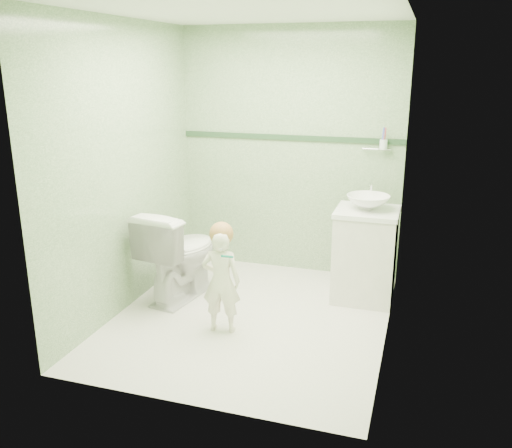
% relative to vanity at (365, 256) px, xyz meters
% --- Properties ---
extents(ground, '(2.50, 2.50, 0.00)m').
position_rel_vanity_xyz_m(ground, '(-0.84, -0.70, -0.40)').
color(ground, silver).
rests_on(ground, ground).
extents(room_shell, '(2.50, 2.54, 2.40)m').
position_rel_vanity_xyz_m(room_shell, '(-0.84, -0.70, 0.80)').
color(room_shell, '#7BA172').
rests_on(room_shell, ground).
extents(trim_stripe, '(2.20, 0.02, 0.05)m').
position_rel_vanity_xyz_m(trim_stripe, '(-0.84, 0.54, 0.95)').
color(trim_stripe, '#27462A').
rests_on(trim_stripe, room_shell).
extents(vanity, '(0.52, 0.50, 0.80)m').
position_rel_vanity_xyz_m(vanity, '(0.00, 0.00, 0.00)').
color(vanity, white).
rests_on(vanity, ground).
extents(counter, '(0.54, 0.52, 0.04)m').
position_rel_vanity_xyz_m(counter, '(0.00, 0.00, 0.41)').
color(counter, white).
rests_on(counter, vanity).
extents(basin, '(0.37, 0.37, 0.13)m').
position_rel_vanity_xyz_m(basin, '(0.00, 0.00, 0.49)').
color(basin, white).
rests_on(basin, counter).
extents(faucet, '(0.03, 0.13, 0.18)m').
position_rel_vanity_xyz_m(faucet, '(0.00, 0.19, 0.57)').
color(faucet, silver).
rests_on(faucet, counter).
extents(cup_holder, '(0.26, 0.07, 0.21)m').
position_rel_vanity_xyz_m(cup_holder, '(0.05, 0.48, 0.93)').
color(cup_holder, silver).
rests_on(cup_holder, room_shell).
extents(toilet, '(0.60, 0.88, 0.83)m').
position_rel_vanity_xyz_m(toilet, '(-1.58, -0.47, 0.02)').
color(toilet, white).
rests_on(toilet, ground).
extents(toddler, '(0.33, 0.24, 0.83)m').
position_rel_vanity_xyz_m(toddler, '(-1.00, -0.96, 0.02)').
color(toddler, white).
rests_on(toddler, ground).
extents(hair_cap, '(0.19, 0.19, 0.19)m').
position_rel_vanity_xyz_m(hair_cap, '(-1.00, -0.93, 0.40)').
color(hair_cap, '#AD7840').
rests_on(hair_cap, toddler).
extents(teal_toothbrush, '(0.11, 0.14, 0.08)m').
position_rel_vanity_xyz_m(teal_toothbrush, '(-0.90, -1.07, 0.28)').
color(teal_toothbrush, '#0C7E66').
rests_on(teal_toothbrush, toddler).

